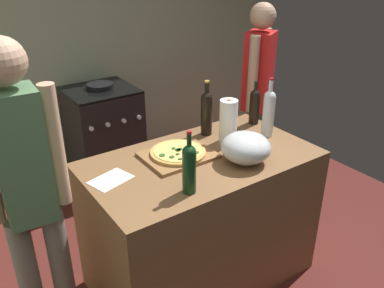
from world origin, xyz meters
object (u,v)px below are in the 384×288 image
(wine_bottle_dark, at_px, (207,111))
(person_in_stripes, at_px, (28,192))
(stove, at_px, (104,136))
(pizza, at_px, (178,152))
(wine_bottle_clear, at_px, (189,167))
(mixing_bowl, at_px, (246,148))
(wine_bottle_green, at_px, (269,111))
(wine_bottle_amber, at_px, (255,105))
(person_in_red, at_px, (257,93))
(paper_towel_roll, at_px, (228,122))

(wine_bottle_dark, height_order, person_in_stripes, person_in_stripes)
(wine_bottle_dark, xyz_separation_m, stove, (-0.21, 1.25, -0.60))
(wine_bottle_dark, bearing_deg, pizza, -153.17)
(wine_bottle_dark, bearing_deg, wine_bottle_clear, -133.56)
(mixing_bowl, height_order, stove, mixing_bowl)
(wine_bottle_green, distance_m, wine_bottle_dark, 0.39)
(mixing_bowl, xyz_separation_m, wine_bottle_green, (0.35, 0.19, 0.08))
(wine_bottle_amber, relative_size, wine_bottle_dark, 0.84)
(pizza, xyz_separation_m, person_in_stripes, (-0.85, -0.03, 0.05))
(mixing_bowl, distance_m, wine_bottle_amber, 0.58)
(person_in_red, bearing_deg, paper_towel_roll, -145.46)
(wine_bottle_green, xyz_separation_m, person_in_stripes, (-1.49, 0.04, -0.08))
(pizza, relative_size, person_in_stripes, 0.19)
(pizza, distance_m, wine_bottle_amber, 0.73)
(person_in_red, bearing_deg, wine_bottle_green, -127.80)
(paper_towel_roll, distance_m, stove, 1.56)
(pizza, xyz_separation_m, wine_bottle_green, (0.64, -0.08, 0.14))
(pizza, height_order, wine_bottle_green, wine_bottle_green)
(paper_towel_roll, relative_size, person_in_red, 0.17)
(pizza, relative_size, stove, 0.34)
(wine_bottle_amber, xyz_separation_m, wine_bottle_dark, (-0.38, 0.04, 0.03))
(wine_bottle_dark, bearing_deg, person_in_red, 22.67)
(paper_towel_roll, relative_size, wine_bottle_clear, 0.85)
(mixing_bowl, distance_m, person_in_red, 1.08)
(wine_bottle_clear, height_order, person_in_stripes, person_in_stripes)
(paper_towel_roll, xyz_separation_m, person_in_red, (0.70, 0.48, -0.08))
(stove, bearing_deg, person_in_red, -44.63)
(pizza, distance_m, wine_bottle_clear, 0.40)
(wine_bottle_clear, bearing_deg, mixing_bowl, 10.39)
(wine_bottle_green, relative_size, wine_bottle_clear, 1.16)
(stove, xyz_separation_m, person_in_red, (0.95, -0.94, 0.49))
(person_in_red, bearing_deg, wine_bottle_dark, -157.33)
(mixing_bowl, height_order, wine_bottle_dark, wine_bottle_dark)
(pizza, xyz_separation_m, wine_bottle_clear, (-0.16, -0.35, 0.11))
(pizza, height_order, paper_towel_roll, paper_towel_roll)
(pizza, xyz_separation_m, paper_towel_roll, (0.37, -0.01, 0.11))
(pizza, height_order, wine_bottle_clear, wine_bottle_clear)
(pizza, relative_size, wine_bottle_amber, 1.07)
(pizza, distance_m, stove, 1.49)
(mixing_bowl, bearing_deg, person_in_red, 43.43)
(mixing_bowl, relative_size, wine_bottle_amber, 0.94)
(wine_bottle_clear, xyz_separation_m, person_in_red, (1.23, 0.82, -0.09))
(wine_bottle_green, relative_size, stove, 0.41)
(wine_bottle_amber, relative_size, stove, 0.32)
(wine_bottle_amber, relative_size, person_in_red, 0.19)
(wine_bottle_dark, bearing_deg, wine_bottle_green, -37.90)
(stove, bearing_deg, pizza, -94.64)
(wine_bottle_amber, distance_m, wine_bottle_green, 0.21)
(mixing_bowl, xyz_separation_m, wine_bottle_amber, (0.42, 0.39, 0.05))
(paper_towel_roll, xyz_separation_m, person_in_stripes, (-1.21, -0.02, -0.05))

